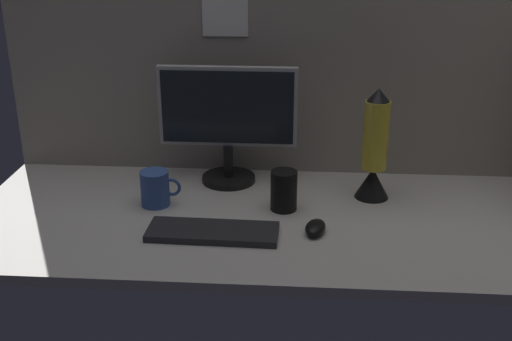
% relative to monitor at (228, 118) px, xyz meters
% --- Properties ---
extents(ground_plane, '(1.80, 0.80, 0.03)m').
position_rel_monitor_xyz_m(ground_plane, '(0.14, -0.25, -0.24)').
color(ground_plane, beige).
extents(cubicle_wall_back, '(1.80, 0.06, 0.78)m').
position_rel_monitor_xyz_m(cubicle_wall_back, '(0.14, 0.12, 0.17)').
color(cubicle_wall_back, gray).
rests_on(cubicle_wall_back, ground_plane).
extents(monitor, '(0.45, 0.18, 0.39)m').
position_rel_monitor_xyz_m(monitor, '(0.00, 0.00, 0.00)').
color(monitor, black).
rests_on(monitor, ground_plane).
extents(keyboard, '(0.37, 0.14, 0.02)m').
position_rel_monitor_xyz_m(keyboard, '(-0.00, -0.40, -0.21)').
color(keyboard, '#262628').
rests_on(keyboard, ground_plane).
extents(mouse, '(0.08, 0.11, 0.03)m').
position_rel_monitor_xyz_m(mouse, '(0.29, -0.37, -0.20)').
color(mouse, black).
rests_on(mouse, ground_plane).
extents(mug_ceramic_blue, '(0.13, 0.09, 0.11)m').
position_rel_monitor_xyz_m(mug_ceramic_blue, '(-0.20, -0.21, -0.16)').
color(mug_ceramic_blue, '#38569E').
rests_on(mug_ceramic_blue, ground_plane).
extents(mug_black_travel, '(0.08, 0.08, 0.12)m').
position_rel_monitor_xyz_m(mug_black_travel, '(0.19, -0.21, -0.16)').
color(mug_black_travel, black).
rests_on(mug_black_travel, ground_plane).
extents(lava_lamp, '(0.11, 0.11, 0.36)m').
position_rel_monitor_xyz_m(lava_lamp, '(0.47, -0.10, -0.07)').
color(lava_lamp, black).
rests_on(lava_lamp, ground_plane).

